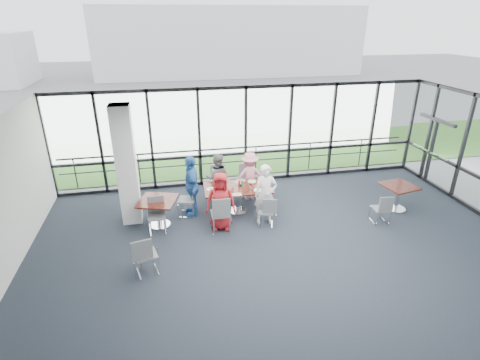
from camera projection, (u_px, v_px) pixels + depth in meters
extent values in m
cube|color=#212731|center=(294.00, 270.00, 8.29)|extent=(12.00, 10.00, 0.02)
cube|color=white|center=(303.00, 130.00, 7.00)|extent=(12.00, 10.00, 0.04)
cube|color=white|center=(246.00, 136.00, 12.13)|extent=(12.00, 0.10, 3.20)
cube|color=black|center=(431.00, 152.00, 12.34)|extent=(0.12, 1.60, 2.10)
cube|color=white|center=(126.00, 166.00, 9.67)|extent=(0.50, 0.50, 3.20)
cube|color=slate|center=(222.00, 138.00, 17.26)|extent=(80.00, 70.00, 0.02)
cube|color=#285C23|center=(230.00, 152.00, 15.46)|extent=(80.00, 5.00, 0.01)
cube|color=silver|center=(226.00, 40.00, 36.51)|extent=(24.00, 10.00, 6.00)
cylinder|color=#2D2D33|center=(242.00, 161.00, 13.11)|extent=(12.00, 0.06, 0.06)
cube|color=#3D0A08|center=(238.00, 188.00, 10.50)|extent=(1.93, 1.13, 0.04)
cylinder|color=silver|center=(238.00, 200.00, 10.65)|extent=(0.12, 0.12, 0.71)
cylinder|color=silver|center=(238.00, 210.00, 10.79)|extent=(0.56, 0.56, 0.03)
cube|color=#3D0A08|center=(158.00, 201.00, 9.77)|extent=(1.16, 1.16, 0.04)
cylinder|color=silver|center=(159.00, 213.00, 9.92)|extent=(0.12, 0.12, 0.71)
cube|color=#3D0A08|center=(399.00, 186.00, 10.61)|extent=(0.98, 0.98, 0.04)
cylinder|color=silver|center=(397.00, 198.00, 10.76)|extent=(0.12, 0.12, 0.71)
imported|color=#A91A1F|center=(221.00, 201.00, 9.62)|extent=(0.84, 0.63, 1.57)
imported|color=white|center=(266.00, 195.00, 9.89)|extent=(0.65, 0.51, 1.65)
imported|color=slate|center=(217.00, 178.00, 11.09)|extent=(0.81, 0.60, 1.50)
imported|color=pink|center=(250.00, 176.00, 11.25)|extent=(0.98, 0.54, 1.49)
imported|color=#2B62AB|center=(192.00, 186.00, 10.30)|extent=(0.60, 1.04, 1.74)
cylinder|color=white|center=(222.00, 193.00, 10.14)|extent=(0.27, 0.27, 0.01)
cylinder|color=white|center=(258.00, 190.00, 10.30)|extent=(0.25, 0.25, 0.01)
cylinder|color=white|center=(220.00, 184.00, 10.69)|extent=(0.25, 0.25, 0.01)
cylinder|color=white|center=(252.00, 181.00, 10.84)|extent=(0.25, 0.25, 0.01)
cylinder|color=white|center=(211.00, 189.00, 10.34)|extent=(0.27, 0.27, 0.01)
cylinder|color=white|center=(232.00, 190.00, 10.18)|extent=(0.06, 0.06, 0.13)
cylinder|color=white|center=(251.00, 187.00, 10.30)|extent=(0.08, 0.08, 0.15)
cylinder|color=white|center=(240.00, 180.00, 10.74)|extent=(0.07, 0.07, 0.14)
cylinder|color=white|center=(214.00, 190.00, 10.19)|extent=(0.06, 0.06, 0.13)
cube|color=beige|center=(236.00, 194.00, 10.06)|extent=(0.31, 0.23, 0.00)
cube|color=beige|center=(268.00, 190.00, 10.32)|extent=(0.31, 0.23, 0.00)
cube|color=beige|center=(240.00, 181.00, 10.86)|extent=(0.39, 0.40, 0.00)
cube|color=black|center=(240.00, 185.00, 10.58)|extent=(0.10, 0.07, 0.04)
cylinder|color=maroon|center=(239.00, 183.00, 10.53)|extent=(0.06, 0.06, 0.18)
cylinder|color=#256D39|center=(242.00, 184.00, 10.47)|extent=(0.05, 0.05, 0.20)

